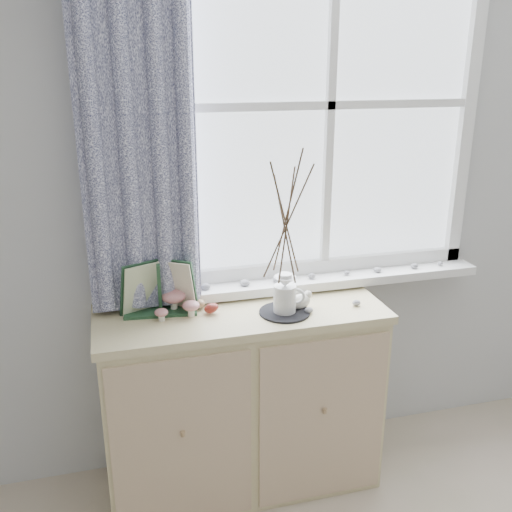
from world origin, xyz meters
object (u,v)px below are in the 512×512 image
(sideboard, at_px, (242,400))
(botanical_book, at_px, (160,289))
(twig_pitcher, at_px, (286,219))
(toadstool_cluster, at_px, (176,300))

(sideboard, bearing_deg, botanical_book, 174.10)
(botanical_book, relative_size, twig_pitcher, 0.49)
(botanical_book, distance_m, twig_pitcher, 0.57)
(botanical_book, height_order, toadstool_cluster, botanical_book)
(sideboard, xyz_separation_m, twig_pitcher, (0.16, -0.07, 0.82))
(botanical_book, xyz_separation_m, twig_pitcher, (0.49, -0.10, 0.28))
(sideboard, height_order, botanical_book, botanical_book)
(twig_pitcher, bearing_deg, botanical_book, -167.17)
(toadstool_cluster, bearing_deg, twig_pitcher, -15.04)
(botanical_book, bearing_deg, sideboard, 0.10)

